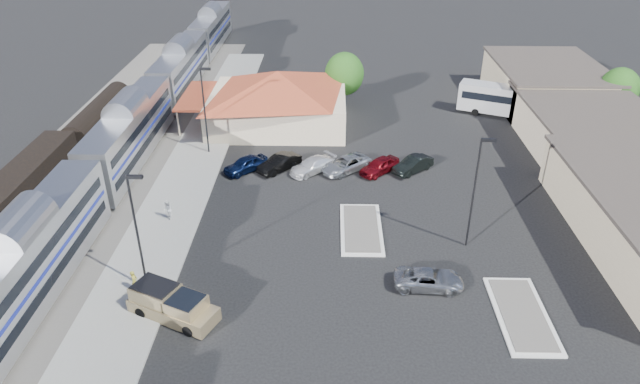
{
  "coord_description": "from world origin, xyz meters",
  "views": [
    {
      "loc": [
        1.52,
        -36.6,
        25.1
      ],
      "look_at": [
        0.66,
        3.13,
        2.8
      ],
      "focal_mm": 32.0,
      "sensor_mm": 36.0,
      "label": 1
    }
  ],
  "objects_px": {
    "suv": "(429,279)",
    "pickup_truck": "(173,305)",
    "station_depot": "(277,98)",
    "coach_bus": "(508,100)"
  },
  "relations": [
    {
      "from": "pickup_truck",
      "to": "suv",
      "type": "distance_m",
      "value": 17.2
    },
    {
      "from": "pickup_truck",
      "to": "station_depot",
      "type": "bearing_deg",
      "value": 17.97
    },
    {
      "from": "station_depot",
      "to": "suv",
      "type": "distance_m",
      "value": 32.02
    },
    {
      "from": "pickup_truck",
      "to": "suv",
      "type": "xyz_separation_m",
      "value": [
        16.86,
        3.41,
        -0.3
      ]
    },
    {
      "from": "pickup_truck",
      "to": "suv",
      "type": "height_order",
      "value": "pickup_truck"
    },
    {
      "from": "pickup_truck",
      "to": "coach_bus",
      "type": "height_order",
      "value": "coach_bus"
    },
    {
      "from": "station_depot",
      "to": "pickup_truck",
      "type": "relative_size",
      "value": 2.94
    },
    {
      "from": "suv",
      "to": "pickup_truck",
      "type": "bearing_deg",
      "value": 105.16
    },
    {
      "from": "station_depot",
      "to": "coach_bus",
      "type": "bearing_deg",
      "value": 5.95
    },
    {
      "from": "station_depot",
      "to": "pickup_truck",
      "type": "distance_m",
      "value": 32.91
    }
  ]
}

